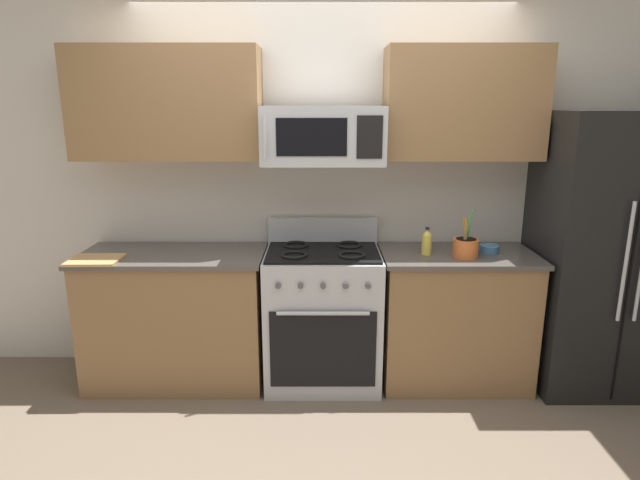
% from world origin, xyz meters
% --- Properties ---
extents(ground_plane, '(16.00, 16.00, 0.00)m').
position_xyz_m(ground_plane, '(0.00, 0.00, 0.00)').
color(ground_plane, '#6B5B4C').
extents(wall_back, '(8.00, 0.10, 2.60)m').
position_xyz_m(wall_back, '(0.00, 1.02, 1.30)').
color(wall_back, beige).
rests_on(wall_back, ground).
extents(counter_left, '(1.21, 0.60, 0.91)m').
position_xyz_m(counter_left, '(-1.00, 0.66, 0.46)').
color(counter_left, olive).
rests_on(counter_left, ground).
extents(range_oven, '(0.76, 0.64, 1.09)m').
position_xyz_m(range_oven, '(-0.00, 0.66, 0.47)').
color(range_oven, '#B2B5BA').
rests_on(range_oven, ground).
extents(counter_right, '(1.01, 0.60, 0.91)m').
position_xyz_m(counter_right, '(0.90, 0.66, 0.46)').
color(counter_right, olive).
rests_on(counter_right, ground).
extents(refrigerator, '(0.82, 0.71, 1.83)m').
position_xyz_m(refrigerator, '(1.83, 0.64, 0.91)').
color(refrigerator, black).
rests_on(refrigerator, ground).
extents(microwave, '(0.76, 0.44, 0.36)m').
position_xyz_m(microwave, '(-0.00, 0.68, 1.67)').
color(microwave, '#B2B5BA').
extents(upper_cabinets_left, '(1.20, 0.34, 0.70)m').
position_xyz_m(upper_cabinets_left, '(-1.00, 0.80, 1.86)').
color(upper_cabinets_left, olive).
extents(upper_cabinets_right, '(1.00, 0.34, 0.70)m').
position_xyz_m(upper_cabinets_right, '(0.90, 0.80, 1.86)').
color(upper_cabinets_right, olive).
extents(utensil_crock, '(0.16, 0.16, 0.30)m').
position_xyz_m(utensil_crock, '(0.91, 0.57, 0.98)').
color(utensil_crock, '#D1662D').
rests_on(utensil_crock, counter_right).
extents(cutting_board, '(0.31, 0.26, 0.02)m').
position_xyz_m(cutting_board, '(-1.43, 0.47, 0.92)').
color(cutting_board, tan).
rests_on(cutting_board, counter_left).
extents(bottle_oil, '(0.06, 0.06, 0.18)m').
position_xyz_m(bottle_oil, '(0.67, 0.63, 0.99)').
color(bottle_oil, gold).
rests_on(bottle_oil, counter_right).
extents(prep_bowl, '(0.13, 0.13, 0.05)m').
position_xyz_m(prep_bowl, '(1.10, 0.68, 0.94)').
color(prep_bowl, teal).
rests_on(prep_bowl, counter_right).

